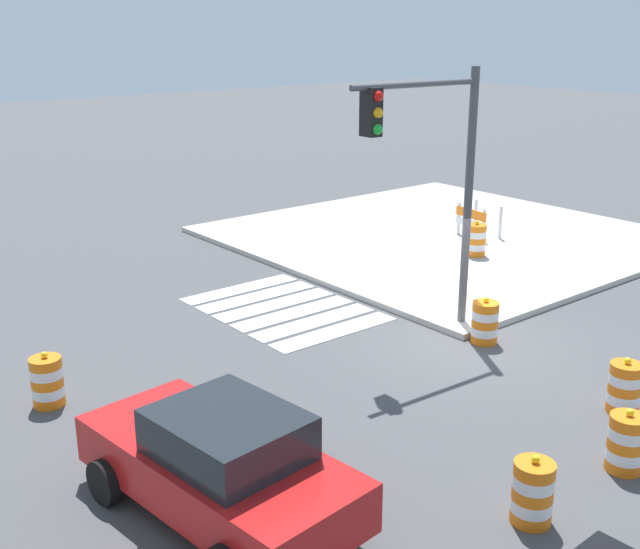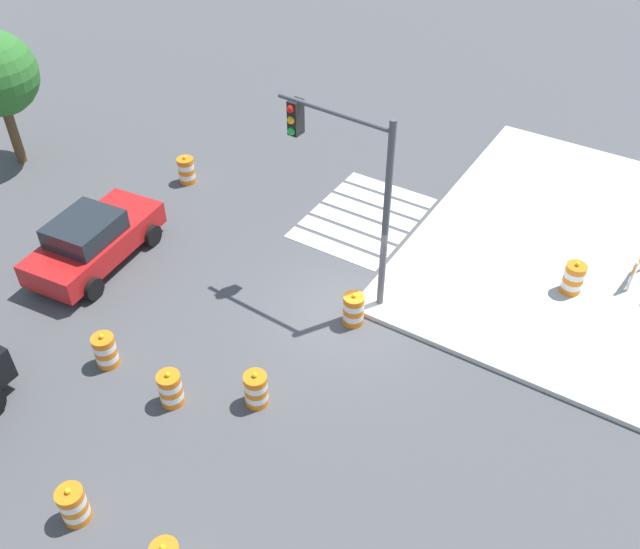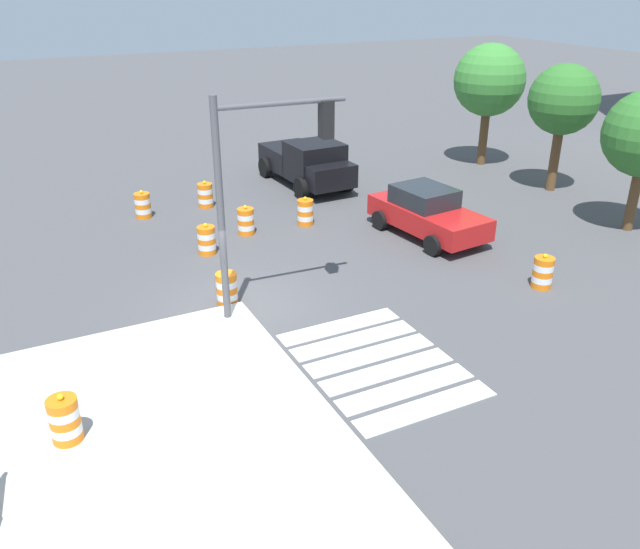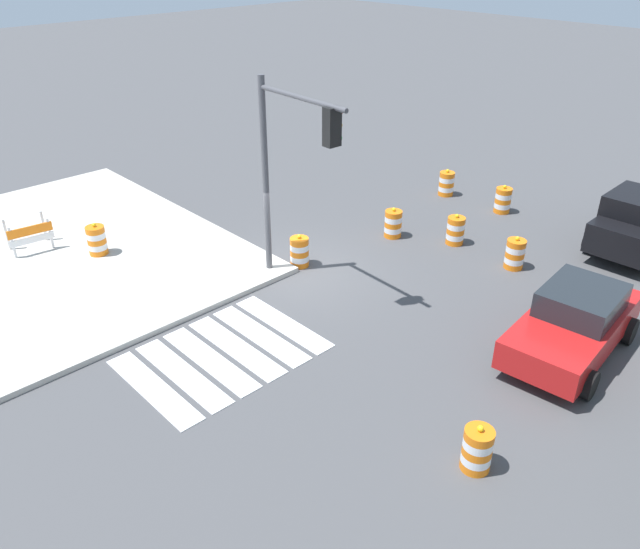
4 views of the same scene
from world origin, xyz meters
TOP-DOWN VIEW (x-y plane):
  - ground_plane at (0.00, 0.00)m, footprint 120.00×120.00m
  - sidewalk_corner at (6.00, -6.00)m, footprint 12.00×12.00m
  - crosswalk_stripes at (4.00, 1.80)m, footprint 4.35×3.20m
  - sports_car at (-2.08, 7.37)m, footprint 4.47×2.48m
  - pickup_truck at (-8.89, 6.26)m, footprint 5.21×2.49m
  - traffic_barrel_near_corner at (2.68, 7.96)m, footprint 0.56×0.56m
  - traffic_barrel_crosswalk_end at (-8.24, 1.65)m, footprint 0.56×0.56m
  - traffic_barrel_median_near at (-0.31, -0.28)m, footprint 0.56×0.56m
  - traffic_barrel_median_far at (-8.13, -0.72)m, footprint 0.56×0.56m
  - traffic_barrel_far_curb at (-3.87, 0.30)m, footprint 0.56×0.56m
  - traffic_barrel_lane_center at (-4.92, 2.01)m, footprint 0.56×0.56m
  - traffic_barrel_opposite_curb at (-4.84, 4.19)m, footprint 0.56×0.56m
  - traffic_barrel_on_sidewalk at (3.82, -4.87)m, footprint 0.56×0.56m
  - traffic_light_pole at (0.65, 0.54)m, footprint 0.48×3.29m
  - street_tree_streetside_mid at (-3.97, 14.84)m, footprint 2.69×2.69m
  - street_tree_streetside_far at (-8.37, 14.87)m, footprint 3.12×3.12m

SIDE VIEW (x-z plane):
  - ground_plane at x=0.00m, z-range 0.00..0.00m
  - crosswalk_stripes at x=4.00m, z-range 0.00..0.02m
  - sidewalk_corner at x=6.00m, z-range 0.00..0.15m
  - traffic_barrel_near_corner at x=2.68m, z-range -0.06..0.96m
  - traffic_barrel_crosswalk_end at x=-8.24m, z-range -0.06..0.96m
  - traffic_barrel_median_near at x=-0.31m, z-range -0.06..0.96m
  - traffic_barrel_median_far at x=-8.13m, z-range -0.06..0.96m
  - traffic_barrel_far_curb at x=-3.87m, z-range -0.06..0.96m
  - traffic_barrel_lane_center at x=-4.92m, z-range -0.06..0.96m
  - traffic_barrel_opposite_curb at x=-4.84m, z-range -0.06..0.96m
  - traffic_barrel_on_sidewalk at x=3.82m, z-range 0.09..1.11m
  - sports_car at x=-2.08m, z-range 0.00..1.63m
  - pickup_truck at x=-8.89m, z-range 0.01..1.93m
  - street_tree_streetside_mid at x=-3.97m, z-range 1.09..6.05m
  - street_tree_streetside_far at x=-8.37m, z-range 1.07..6.39m
  - traffic_light_pole at x=0.65m, z-range 1.16..6.66m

